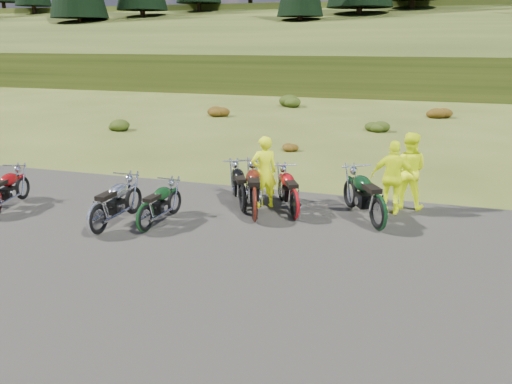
% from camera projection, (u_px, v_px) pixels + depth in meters
% --- Properties ---
extents(ground, '(300.00, 300.00, 0.00)m').
position_uv_depth(ground, '(204.00, 241.00, 10.54)').
color(ground, '#3E4517').
rests_on(ground, ground).
extents(gravel_pad, '(20.00, 12.00, 0.04)m').
position_uv_depth(gravel_pad, '(159.00, 283.00, 8.71)').
color(gravel_pad, black).
rests_on(gravel_pad, ground).
extents(hill_slope, '(300.00, 45.97, 9.37)m').
position_uv_depth(hill_slope, '(377.00, 77.00, 56.23)').
color(hill_slope, '#253612').
rests_on(hill_slope, ground).
extents(hill_plateau, '(300.00, 90.00, 9.17)m').
position_uv_depth(hill_plateau, '(396.00, 59.00, 111.05)').
color(hill_plateau, '#253612').
rests_on(hill_plateau, ground).
extents(shrub_1, '(1.03, 1.03, 0.61)m').
position_uv_depth(shrub_1, '(118.00, 124.00, 23.34)').
color(shrub_1, '#25380E').
rests_on(shrub_1, ground).
extents(shrub_2, '(1.30, 1.30, 0.77)m').
position_uv_depth(shrub_2, '(217.00, 110.00, 27.34)').
color(shrub_2, '#5D290B').
rests_on(shrub_2, ground).
extents(shrub_3, '(1.56, 1.56, 0.92)m').
position_uv_depth(shrub_3, '(291.00, 99.00, 31.34)').
color(shrub_3, '#25380E').
rests_on(shrub_3, ground).
extents(shrub_4, '(0.77, 0.77, 0.45)m').
position_uv_depth(shrub_4, '(288.00, 145.00, 18.99)').
color(shrub_4, '#5D290B').
rests_on(shrub_4, ground).
extents(shrub_5, '(1.03, 1.03, 0.61)m').
position_uv_depth(shrub_5, '(376.00, 125.00, 23.00)').
color(shrub_5, '#25380E').
rests_on(shrub_5, ground).
extents(shrub_6, '(1.30, 1.30, 0.77)m').
position_uv_depth(shrub_6, '(438.00, 111.00, 27.00)').
color(shrub_6, '#5D290B').
rests_on(shrub_6, ground).
extents(motorcycle_2, '(0.76, 1.90, 0.97)m').
position_uv_depth(motorcycle_2, '(146.00, 233.00, 10.97)').
color(motorcycle_2, black).
rests_on(motorcycle_2, ground).
extents(motorcycle_3, '(0.76, 2.12, 1.10)m').
position_uv_depth(motorcycle_3, '(99.00, 236.00, 10.79)').
color(motorcycle_3, '#B6B6BB').
rests_on(motorcycle_3, ground).
extents(motorcycle_4, '(1.47, 2.41, 1.20)m').
position_uv_depth(motorcycle_4, '(255.00, 222.00, 11.61)').
color(motorcycle_4, '#4F160D').
rests_on(motorcycle_4, ground).
extents(motorcycle_5, '(1.56, 2.12, 1.07)m').
position_uv_depth(motorcycle_5, '(243.00, 214.00, 12.18)').
color(motorcycle_5, black).
rests_on(motorcycle_5, ground).
extents(motorcycle_6, '(1.53, 2.13, 1.07)m').
position_uv_depth(motorcycle_6, '(294.00, 220.00, 11.76)').
color(motorcycle_6, '#9B0B10').
rests_on(motorcycle_6, ground).
extents(motorcycle_7, '(1.80, 2.36, 1.20)m').
position_uv_depth(motorcycle_7, '(377.00, 231.00, 11.08)').
color(motorcycle_7, black).
rests_on(motorcycle_7, ground).
extents(person_middle, '(0.79, 0.72, 1.81)m').
position_uv_depth(person_middle, '(264.00, 173.00, 12.35)').
color(person_middle, '#D7EB0C').
rests_on(person_middle, ground).
extents(person_right_a, '(0.97, 0.77, 1.90)m').
position_uv_depth(person_right_a, '(407.00, 172.00, 12.31)').
color(person_right_a, '#D7EB0C').
rests_on(person_right_a, ground).
extents(person_right_b, '(1.08, 0.54, 1.78)m').
position_uv_depth(person_right_b, '(393.00, 179.00, 11.90)').
color(person_right_b, '#D7EB0C').
rests_on(person_right_b, ground).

